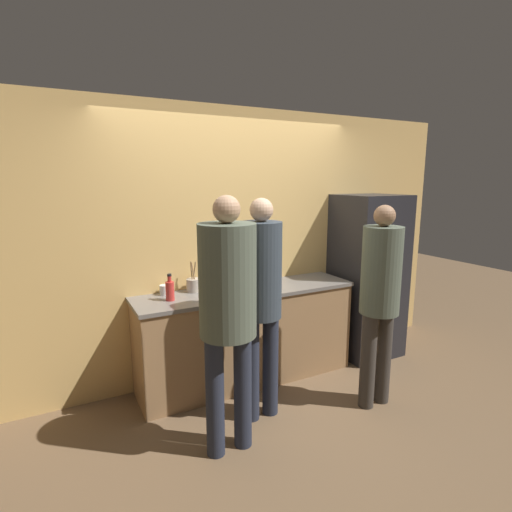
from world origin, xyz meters
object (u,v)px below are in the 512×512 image
person_right (380,291)px  utensil_crock (194,285)px  person_left (228,301)px  person_center (261,293)px  fruit_bowl (237,290)px  cup_white (165,290)px  refrigerator (367,276)px  bottle_amber (253,278)px  bottle_red (170,290)px  potted_plant (271,270)px

person_right → utensil_crock: (-1.26, 1.06, -0.04)m
person_left → person_center: bearing=33.5°
fruit_bowl → cup_white: size_ratio=3.83×
refrigerator → person_center: size_ratio=0.99×
person_center → utensil_crock: bearing=111.3°
fruit_bowl → person_right: bearing=-40.2°
bottle_amber → person_center: bearing=-112.2°
refrigerator → person_center: bearing=-161.0°
person_left → bottle_amber: person_left is taller
fruit_bowl → bottle_red: 0.59m
fruit_bowl → utensil_crock: utensil_crock is taller
refrigerator → person_center: (-1.63, -0.56, 0.17)m
bottle_red → potted_plant: bearing=7.6°
fruit_bowl → refrigerator: bearing=2.5°
utensil_crock → cup_white: bearing=173.8°
person_left → cup_white: 1.08m
person_center → utensil_crock: (-0.30, 0.76, -0.08)m
refrigerator → bottle_red: 2.20m
refrigerator → person_right: 1.10m
person_right → potted_plant: size_ratio=7.60×
fruit_bowl → potted_plant: 0.55m
refrigerator → bottle_red: refrigerator is taller
fruit_bowl → bottle_amber: bearing=35.4°
bottle_red → cup_white: size_ratio=2.57×
potted_plant → fruit_bowl: bearing=-153.5°
utensil_crock → bottle_amber: size_ratio=1.32×
refrigerator → bottle_red: size_ratio=7.62×
person_right → bottle_red: person_right is taller
cup_white → fruit_bowl: bearing=-26.9°
bottle_amber → utensil_crock: bearing=171.4°
utensil_crock → refrigerator: bearing=-5.8°
person_right → cup_white: person_right is taller
person_center → person_right: person_center is taller
bottle_red → bottle_amber: 0.84m
person_center → cup_white: size_ratio=19.89×
person_right → utensil_crock: person_right is taller
utensil_crock → bottle_red: utensil_crock is taller
person_left → bottle_red: person_left is taller
refrigerator → potted_plant: (-1.12, 0.17, 0.15)m
cup_white → person_center: bearing=-54.7°
bottle_red → utensil_crock: bearing=31.5°
bottle_amber → cup_white: bottle_amber is taller
person_left → person_center: person_left is taller
person_left → bottle_red: bearing=100.5°
fruit_bowl → person_center: bearing=-92.5°
fruit_bowl → potted_plant: bearing=26.5°
person_center → potted_plant: 0.90m
cup_white → potted_plant: size_ratio=0.40×
person_right → utensil_crock: size_ratio=6.14×
refrigerator → utensil_crock: bearing=174.2°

